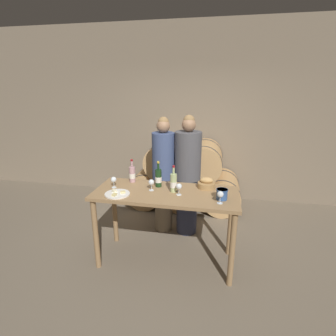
# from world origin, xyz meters

# --- Properties ---
(ground_plane) EXTENTS (10.00, 10.00, 0.00)m
(ground_plane) POSITION_xyz_m (0.00, 0.00, 0.00)
(ground_plane) COLOR #726654
(stone_wall_back) EXTENTS (10.00, 0.12, 3.20)m
(stone_wall_back) POSITION_xyz_m (0.00, 2.20, 1.60)
(stone_wall_back) COLOR #7F705B
(stone_wall_back) RESTS_ON ground_plane
(barrel_stack) EXTENTS (1.98, 0.85, 1.20)m
(barrel_stack) POSITION_xyz_m (-0.00, 1.65, 0.54)
(barrel_stack) COLOR tan
(barrel_stack) RESTS_ON ground_plane
(tasting_table) EXTENTS (1.68, 0.70, 0.93)m
(tasting_table) POSITION_xyz_m (0.00, 0.00, 0.80)
(tasting_table) COLOR #99754C
(tasting_table) RESTS_ON ground_plane
(person_left) EXTENTS (0.32, 0.32, 1.71)m
(person_left) POSITION_xyz_m (-0.19, 0.74, 0.88)
(person_left) COLOR #756651
(person_left) RESTS_ON ground_plane
(person_right) EXTENTS (0.37, 0.37, 1.75)m
(person_right) POSITION_xyz_m (0.16, 0.74, 0.88)
(person_right) COLOR #2D334C
(person_right) RESTS_ON ground_plane
(wine_bottle_red) EXTENTS (0.08, 0.08, 0.32)m
(wine_bottle_red) POSITION_xyz_m (-0.12, 0.16, 1.04)
(wine_bottle_red) COLOR #193819
(wine_bottle_red) RESTS_ON tasting_table
(wine_bottle_white) EXTENTS (0.08, 0.08, 0.32)m
(wine_bottle_white) POSITION_xyz_m (0.09, 0.03, 1.04)
(wine_bottle_white) COLOR #ADBC7F
(wine_bottle_white) RESTS_ON tasting_table
(wine_bottle_rose) EXTENTS (0.08, 0.08, 0.30)m
(wine_bottle_rose) POSITION_xyz_m (-0.49, 0.25, 1.03)
(wine_bottle_rose) COLOR #BC8E93
(wine_bottle_rose) RESTS_ON tasting_table
(blue_crock) EXTENTS (0.13, 0.13, 0.12)m
(blue_crock) POSITION_xyz_m (0.64, -0.08, 1.00)
(blue_crock) COLOR #335693
(blue_crock) RESTS_ON tasting_table
(bread_basket) EXTENTS (0.21, 0.21, 0.13)m
(bread_basket) POSITION_xyz_m (0.46, 0.23, 0.98)
(bread_basket) COLOR #A87F4C
(bread_basket) RESTS_ON tasting_table
(cheese_plate) EXTENTS (0.29, 0.29, 0.04)m
(cheese_plate) POSITION_xyz_m (-0.53, -0.18, 0.94)
(cheese_plate) COLOR white
(cheese_plate) RESTS_ON tasting_table
(wine_glass_far_left) EXTENTS (0.07, 0.07, 0.14)m
(wine_glass_far_left) POSITION_xyz_m (-0.64, 0.01, 1.03)
(wine_glass_far_left) COLOR white
(wine_glass_far_left) RESTS_ON tasting_table
(wine_glass_left) EXTENTS (0.07, 0.07, 0.14)m
(wine_glass_left) POSITION_xyz_m (-0.18, 0.01, 1.03)
(wine_glass_left) COLOR white
(wine_glass_left) RESTS_ON tasting_table
(wine_glass_center) EXTENTS (0.07, 0.07, 0.14)m
(wine_glass_center) POSITION_xyz_m (0.16, -0.05, 1.03)
(wine_glass_center) COLOR white
(wine_glass_center) RESTS_ON tasting_table
(wine_glass_right) EXTENTS (0.07, 0.07, 0.14)m
(wine_glass_right) POSITION_xyz_m (0.62, -0.19, 1.03)
(wine_glass_right) COLOR white
(wine_glass_right) RESTS_ON tasting_table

